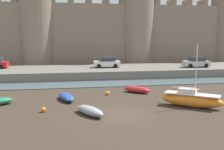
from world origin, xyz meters
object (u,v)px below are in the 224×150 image
Objects in this scene: rowboat_midflat_right at (66,97)px; car_quay_centre_east at (196,62)px; rowboat_foreground_right at (137,89)px; sailboat_foreground_centre at (191,99)px; car_quay_east at (107,63)px; mooring_buoy_mid_mud at (108,93)px; mooring_buoy_off_centre at (43,110)px; rowboat_midflat_centre at (90,111)px.

car_quay_centre_east is (20.26, 13.40, 1.70)m from rowboat_midflat_right.
rowboat_midflat_right is 7.93m from rowboat_foreground_right.
sailboat_foreground_centre reaches higher than car_quay_east.
mooring_buoy_mid_mud reaches higher than mooring_buoy_off_centre.
rowboat_midflat_right is at bearing 158.75° from sailboat_foreground_centre.
rowboat_foreground_right is at bearing 16.26° from rowboat_midflat_right.
sailboat_foreground_centre reaches higher than rowboat_midflat_right.
car_quay_east is (-4.57, 19.55, 1.37)m from sailboat_foreground_centre.
mooring_buoy_mid_mud is at bearing -143.56° from car_quay_centre_east.
rowboat_midflat_right is at bearing -163.74° from rowboat_foreground_right.
rowboat_foreground_right is 3.38m from mooring_buoy_mid_mud.
mooring_buoy_off_centre is at bearing 177.84° from sailboat_foreground_centre.
rowboat_midflat_right is at bearing 109.91° from rowboat_midflat_centre.
rowboat_foreground_right is at bearing 10.39° from mooring_buoy_mid_mud.
car_quay_east and car_quay_centre_east have the same top height.
rowboat_foreground_right is 7.02× the size of mooring_buoy_mid_mud.
car_quay_centre_east is at bearing 45.21° from rowboat_midflat_centre.
rowboat_midflat_centre is 21.01m from car_quay_east.
sailboat_foreground_centre reaches higher than mooring_buoy_mid_mud.
car_quay_centre_east is at bearing 33.48° from rowboat_midflat_right.
mooring_buoy_mid_mud is 19.93m from car_quay_centre_east.
mooring_buoy_mid_mud is 0.10× the size of car_quay_east.
rowboat_midflat_right is 0.83× the size of car_quay_centre_east.
rowboat_midflat_centre reaches higher than rowboat_midflat_right.
mooring_buoy_off_centre is at bearing -116.08° from rowboat_midflat_right.
car_quay_centre_east reaches higher than rowboat_midflat_centre.
mooring_buoy_off_centre is 20.79m from car_quay_east.
car_quay_centre_east reaches higher than rowboat_foreground_right.
rowboat_midflat_right is 1.17× the size of rowboat_foreground_right.
car_quay_centre_east is at bearing -7.88° from car_quay_east.
car_quay_centre_east reaches higher than mooring_buoy_off_centre.
rowboat_midflat_centre reaches higher than mooring_buoy_mid_mud.
sailboat_foreground_centre is at bearing -41.73° from mooring_buoy_mid_mud.
rowboat_foreground_right is (7.61, 2.22, 0.03)m from rowboat_midflat_right.
mooring_buoy_off_centre is 28.01m from car_quay_centre_east.
car_quay_centre_east is at bearing 41.48° from rowboat_foreground_right.
mooring_buoy_mid_mud is at bearing 41.12° from mooring_buoy_off_centre.
sailboat_foreground_centre reaches higher than rowboat_foreground_right.
sailboat_foreground_centre is at bearing -63.55° from rowboat_foreground_right.
rowboat_midflat_right is 0.83× the size of car_quay_east.
car_quay_east reaches higher than rowboat_midflat_right.
mooring_buoy_mid_mud is at bearing -169.61° from rowboat_foreground_right.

